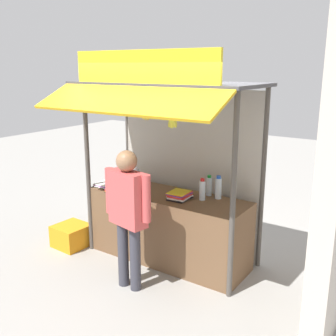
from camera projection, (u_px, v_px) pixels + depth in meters
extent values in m
plane|color=gray|center=(168.00, 258.00, 5.23)|extent=(20.00, 20.00, 0.00)
cube|color=brown|center=(168.00, 227.00, 5.12)|extent=(2.10, 0.69, 0.88)
cylinder|color=#4C4742|center=(88.00, 171.00, 5.25)|extent=(0.06, 0.06, 2.24)
cylinder|color=#4C4742|center=(233.00, 200.00, 4.11)|extent=(0.06, 0.06, 2.24)
cylinder|color=#4C4742|center=(128.00, 159.00, 5.92)|extent=(0.06, 0.06, 2.24)
cylinder|color=#4C4742|center=(263.00, 181.00, 4.78)|extent=(0.06, 0.06, 2.24)
cube|color=#B7B2A8|center=(188.00, 170.00, 5.35)|extent=(2.05, 0.04, 2.19)
cube|color=#3F3F44|center=(167.00, 84.00, 4.65)|extent=(2.30, 1.03, 0.04)
cube|color=gold|center=(125.00, 100.00, 4.07)|extent=(2.26, 0.51, 0.26)
cube|color=yellow|center=(142.00, 67.00, 4.23)|extent=(1.89, 0.04, 0.35)
cylinder|color=#59544C|center=(145.00, 94.00, 4.34)|extent=(1.99, 0.02, 0.02)
cylinder|color=silver|center=(209.00, 186.00, 4.97)|extent=(0.07, 0.07, 0.23)
cylinder|color=#198C33|center=(209.00, 176.00, 4.93)|extent=(0.05, 0.05, 0.03)
cylinder|color=silver|center=(218.00, 189.00, 4.84)|extent=(0.08, 0.08, 0.26)
cylinder|color=blue|center=(219.00, 177.00, 4.81)|extent=(0.05, 0.05, 0.03)
cylinder|color=silver|center=(202.00, 190.00, 4.79)|extent=(0.08, 0.08, 0.24)
cylinder|color=red|center=(203.00, 180.00, 4.76)|extent=(0.05, 0.05, 0.03)
cylinder|color=silver|center=(137.00, 177.00, 5.41)|extent=(0.07, 0.07, 0.22)
cylinder|color=white|center=(137.00, 168.00, 5.38)|extent=(0.05, 0.05, 0.03)
cube|color=black|center=(179.00, 199.00, 4.85)|extent=(0.23, 0.27, 0.01)
cube|color=black|center=(180.00, 198.00, 4.83)|extent=(0.24, 0.28, 0.01)
cube|color=white|center=(180.00, 197.00, 4.83)|extent=(0.24, 0.28, 0.01)
cube|color=white|center=(180.00, 196.00, 4.82)|extent=(0.25, 0.28, 0.01)
cube|color=red|center=(180.00, 195.00, 4.83)|extent=(0.24, 0.27, 0.01)
cube|color=red|center=(179.00, 194.00, 4.83)|extent=(0.25, 0.28, 0.01)
cube|color=blue|center=(179.00, 193.00, 4.83)|extent=(0.24, 0.27, 0.01)
cube|color=red|center=(180.00, 193.00, 4.83)|extent=(0.24, 0.27, 0.01)
cube|color=yellow|center=(179.00, 192.00, 4.82)|extent=(0.24, 0.27, 0.01)
cube|color=black|center=(105.00, 186.00, 5.39)|extent=(0.26, 0.29, 0.01)
cube|color=white|center=(105.00, 185.00, 5.39)|extent=(0.24, 0.27, 0.01)
cube|color=purple|center=(106.00, 184.00, 5.39)|extent=(0.24, 0.27, 0.01)
cube|color=white|center=(106.00, 183.00, 5.40)|extent=(0.24, 0.27, 0.01)
cube|color=black|center=(116.00, 191.00, 5.17)|extent=(0.17, 0.27, 0.01)
cube|color=orange|center=(116.00, 190.00, 5.17)|extent=(0.20, 0.29, 0.01)
cube|color=red|center=(117.00, 189.00, 5.16)|extent=(0.19, 0.29, 0.01)
cube|color=black|center=(116.00, 189.00, 5.14)|extent=(0.20, 0.29, 0.01)
cube|color=red|center=(116.00, 188.00, 5.15)|extent=(0.20, 0.29, 0.01)
cylinder|color=#332D23|center=(103.00, 96.00, 4.69)|extent=(0.01, 0.01, 0.06)
cylinder|color=olive|center=(103.00, 101.00, 4.70)|extent=(0.04, 0.04, 0.04)
ellipsoid|color=#69A73B|center=(105.00, 107.00, 4.71)|extent=(0.04, 0.08, 0.13)
ellipsoid|color=#69A73B|center=(105.00, 107.00, 4.73)|extent=(0.07, 0.06, 0.14)
ellipsoid|color=#69A73B|center=(104.00, 107.00, 4.73)|extent=(0.07, 0.04, 0.13)
ellipsoid|color=#69A73B|center=(104.00, 107.00, 4.74)|extent=(0.07, 0.06, 0.14)
ellipsoid|color=#69A73B|center=(102.00, 107.00, 4.73)|extent=(0.04, 0.07, 0.13)
ellipsoid|color=#69A73B|center=(102.00, 107.00, 4.72)|extent=(0.05, 0.06, 0.13)
ellipsoid|color=#69A73B|center=(102.00, 107.00, 4.71)|extent=(0.07, 0.04, 0.13)
ellipsoid|color=#69A73B|center=(103.00, 107.00, 4.70)|extent=(0.07, 0.06, 0.14)
cylinder|color=#332D23|center=(173.00, 104.00, 4.16)|extent=(0.01, 0.01, 0.13)
cylinder|color=olive|center=(173.00, 112.00, 4.18)|extent=(0.04, 0.04, 0.04)
ellipsoid|color=yellow|center=(175.00, 120.00, 4.19)|extent=(0.04, 0.09, 0.17)
ellipsoid|color=yellow|center=(175.00, 120.00, 4.22)|extent=(0.08, 0.07, 0.18)
ellipsoid|color=yellow|center=(173.00, 120.00, 4.23)|extent=(0.09, 0.06, 0.18)
ellipsoid|color=yellow|center=(171.00, 120.00, 4.23)|extent=(0.06, 0.09, 0.18)
ellipsoid|color=yellow|center=(171.00, 120.00, 4.21)|extent=(0.06, 0.07, 0.18)
ellipsoid|color=yellow|center=(171.00, 121.00, 4.19)|extent=(0.08, 0.05, 0.17)
ellipsoid|color=yellow|center=(173.00, 121.00, 4.18)|extent=(0.08, 0.08, 0.18)
cylinder|color=#332D23|center=(146.00, 99.00, 4.35)|extent=(0.01, 0.01, 0.07)
cylinder|color=olive|center=(146.00, 105.00, 4.36)|extent=(0.04, 0.04, 0.04)
ellipsoid|color=yellow|center=(148.00, 113.00, 4.37)|extent=(0.03, 0.07, 0.17)
ellipsoid|color=yellow|center=(149.00, 112.00, 4.40)|extent=(0.09, 0.06, 0.17)
ellipsoid|color=yellow|center=(147.00, 113.00, 4.40)|extent=(0.06, 0.05, 0.17)
ellipsoid|color=yellow|center=(144.00, 112.00, 4.40)|extent=(0.04, 0.09, 0.17)
ellipsoid|color=yellow|center=(145.00, 113.00, 4.37)|extent=(0.06, 0.05, 0.17)
ellipsoid|color=yellow|center=(146.00, 113.00, 4.37)|extent=(0.07, 0.05, 0.17)
cylinder|color=#383842|center=(123.00, 254.00, 4.52)|extent=(0.12, 0.12, 0.77)
cylinder|color=#383842|center=(135.00, 258.00, 4.42)|extent=(0.12, 0.12, 0.77)
cube|color=#CC4C4C|center=(128.00, 198.00, 4.30)|extent=(0.49, 0.28, 0.61)
cylinder|color=#CC4C4C|center=(110.00, 190.00, 4.43)|extent=(0.10, 0.10, 0.52)
cylinder|color=#CC4C4C|center=(146.00, 199.00, 4.15)|extent=(0.10, 0.10, 0.52)
sphere|color=#936B4C|center=(127.00, 161.00, 4.20)|extent=(0.23, 0.23, 0.23)
cube|color=orange|center=(72.00, 235.00, 5.57)|extent=(0.46, 0.46, 0.31)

